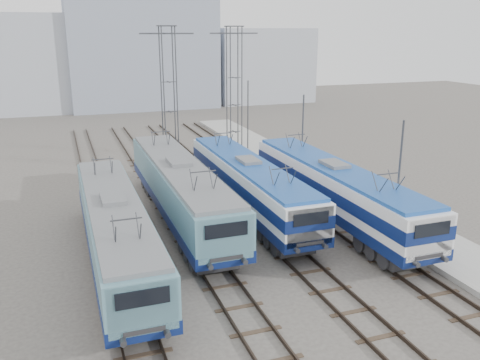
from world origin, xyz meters
name	(u,v)px	position (x,y,z in m)	size (l,w,h in m)	color
ground	(269,279)	(0.00, 0.00, 0.00)	(160.00, 160.00, 0.00)	#514C47
platform	(360,203)	(10.20, 8.00, 0.15)	(4.00, 70.00, 0.30)	#9E9E99
locomotive_far_left	(116,228)	(-6.75, 3.74, 2.17)	(2.75, 17.39, 3.27)	#0D1C53
locomotive_center_left	(180,188)	(-2.25, 8.85, 2.32)	(2.96, 18.68, 3.51)	#0D1C53
locomotive_center_right	(249,182)	(2.25, 8.73, 2.24)	(2.77, 17.49, 3.29)	#0D1C53
locomotive_far_right	(335,188)	(6.75, 5.69, 2.30)	(2.85, 18.00, 3.38)	#0D1C53
catenary_tower_west	(169,92)	(0.00, 22.00, 6.64)	(4.50, 1.20, 12.00)	#3F4247
catenary_tower_east	(234,87)	(6.50, 24.00, 6.64)	(4.50, 1.20, 12.00)	#3F4247
mast_front	(398,182)	(8.60, 2.00, 3.50)	(0.12, 0.12, 7.00)	#3F4247
mast_mid	(302,140)	(8.60, 14.00, 3.50)	(0.12, 0.12, 7.00)	#3F4247
mast_rear	(248,116)	(8.60, 26.00, 3.50)	(0.12, 0.12, 7.00)	#3F4247
building_west	(17,64)	(-14.00, 62.00, 7.00)	(18.00, 12.00, 14.00)	#A7AEBA
building_center	(140,48)	(4.00, 62.00, 9.00)	(22.00, 14.00, 18.00)	#8A94A9
building_east	(259,65)	(24.00, 62.00, 6.00)	(16.00, 12.00, 12.00)	#A7AEBA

